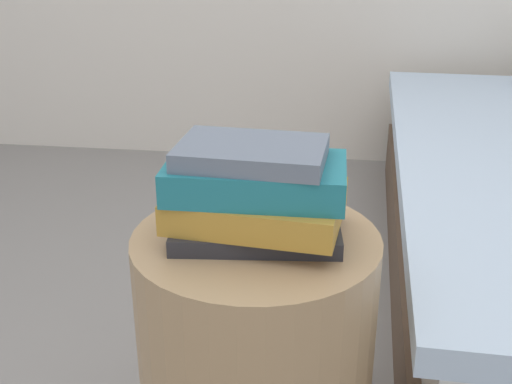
# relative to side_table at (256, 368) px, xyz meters

# --- Properties ---
(side_table) EXTENTS (0.44, 0.44, 0.57)m
(side_table) POSITION_rel_side_table_xyz_m (0.00, 0.00, 0.00)
(side_table) COLOR tan
(side_table) RESTS_ON ground_plane
(book_charcoal) EXTENTS (0.30, 0.20, 0.03)m
(book_charcoal) POSITION_rel_side_table_xyz_m (-0.00, 0.01, 0.30)
(book_charcoal) COLOR #28282D
(book_charcoal) RESTS_ON side_table
(book_ochre) EXTENTS (0.31, 0.24, 0.05)m
(book_ochre) POSITION_rel_side_table_xyz_m (0.00, 0.01, 0.34)
(book_ochre) COLOR #B7842D
(book_ochre) RESTS_ON book_charcoal
(book_teal) EXTENTS (0.30, 0.17, 0.06)m
(book_teal) POSITION_rel_side_table_xyz_m (0.00, 0.00, 0.39)
(book_teal) COLOR #1E727F
(book_teal) RESTS_ON book_ochre
(book_slate) EXTENTS (0.25, 0.18, 0.03)m
(book_slate) POSITION_rel_side_table_xyz_m (-0.01, 0.00, 0.44)
(book_slate) COLOR slate
(book_slate) RESTS_ON book_teal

